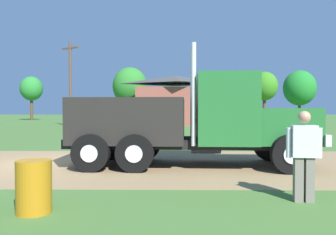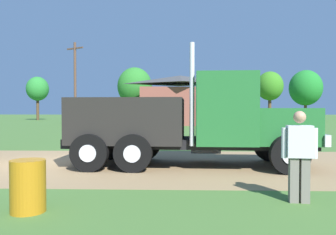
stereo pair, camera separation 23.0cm
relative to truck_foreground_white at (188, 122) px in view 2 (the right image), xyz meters
The scene contains 11 objects.
ground_plane 5.05m from the truck_foreground_white, behind, with size 200.00×200.00×0.00m, color #456C2F.
dirt_track 5.05m from the truck_foreground_white, behind, with size 120.00×6.74×0.01m, color #957851.
truck_foreground_white is the anchor object (origin of this frame).
visitor_walking_mid 4.54m from the truck_foreground_white, 63.68° to the right, with size 0.66×0.31×1.74m.
steel_barrel 5.66m from the truck_foreground_white, 120.81° to the right, with size 0.59×0.59×0.90m, color #B27214.
shed_building 27.51m from the truck_foreground_white, 90.25° to the left, with size 9.53×5.88×5.58m.
utility_pole_near 25.89m from the truck_foreground_white, 114.90° to the left, with size 1.99×1.20×8.54m.
tree_left 49.46m from the truck_foreground_white, 118.21° to the left, with size 3.56×3.56×7.06m.
tree_mid 32.14m from the truck_foreground_white, 100.46° to the left, with size 4.32×4.32×7.01m.
tree_right 38.32m from the truck_foreground_white, 71.27° to the left, with size 3.63×3.63×6.96m.
tree_far_right 47.57m from the truck_foreground_white, 65.41° to the left, with size 5.08×5.08×7.94m.
Camera 2 is at (4.59, -10.65, 1.77)m, focal length 35.81 mm.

